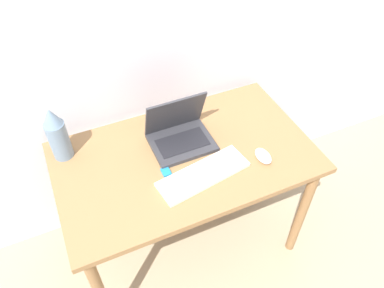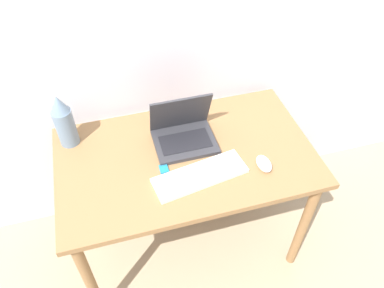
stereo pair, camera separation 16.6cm
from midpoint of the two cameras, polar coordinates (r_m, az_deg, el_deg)
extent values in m
cube|color=silver|center=(1.77, -2.07, 19.09)|extent=(6.00, 0.05, 2.50)
cube|color=olive|center=(1.76, 1.75, -2.11)|extent=(1.20, 0.71, 0.03)
cylinder|color=olive|center=(1.88, -12.74, -19.93)|extent=(0.05, 0.05, 0.72)
cylinder|color=olive|center=(2.09, 18.87, -11.84)|extent=(0.05, 0.05, 0.72)
cylinder|color=olive|center=(2.21, -14.58, -5.95)|extent=(0.05, 0.05, 0.72)
cylinder|color=olive|center=(2.39, 12.03, -0.38)|extent=(0.05, 0.05, 0.72)
cube|color=#333338|center=(1.80, 1.50, 0.26)|extent=(0.29, 0.24, 0.02)
cube|color=black|center=(1.78, 1.62, 0.26)|extent=(0.24, 0.13, 0.00)
cube|color=#333338|center=(1.76, 0.87, 4.65)|extent=(0.29, 0.09, 0.23)
cube|color=black|center=(1.77, 0.78, 4.95)|extent=(0.26, 0.07, 0.19)
cube|color=white|center=(1.66, 4.11, -4.94)|extent=(0.44, 0.20, 0.02)
cube|color=silver|center=(1.65, 4.13, -4.72)|extent=(0.40, 0.17, 0.00)
ellipsoid|color=white|center=(1.74, 13.62, -3.07)|extent=(0.06, 0.10, 0.03)
cylinder|color=slate|center=(1.81, -16.24, 2.35)|extent=(0.09, 0.09, 0.19)
cone|color=slate|center=(1.72, -17.17, 5.70)|extent=(0.09, 0.09, 0.08)
cube|color=#1E7FB7|center=(1.69, -1.50, -3.96)|extent=(0.04, 0.05, 0.01)
camera|label=1|loc=(0.08, -87.13, 2.94)|focal=35.00mm
camera|label=2|loc=(0.08, 92.87, -2.94)|focal=35.00mm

